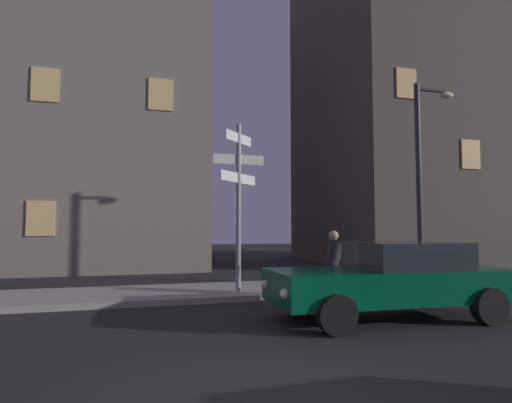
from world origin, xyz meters
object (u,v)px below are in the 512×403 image
signpost (239,192)px  car_far_oncoming (392,278)px  street_lamp (424,164)px  cyclist (336,269)px

signpost → car_far_oncoming: signpost is taller
street_lamp → cyclist: street_lamp is taller
signpost → car_far_oncoming: size_ratio=0.91×
street_lamp → cyclist: 4.85m
signpost → car_far_oncoming: bearing=-55.2°
street_lamp → cyclist: size_ratio=3.16×
street_lamp → car_far_oncoming: 5.58m
signpost → cyclist: size_ratio=2.25×
street_lamp → cyclist: (-3.64, -1.62, -2.77)m
car_far_oncoming → cyclist: 1.82m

